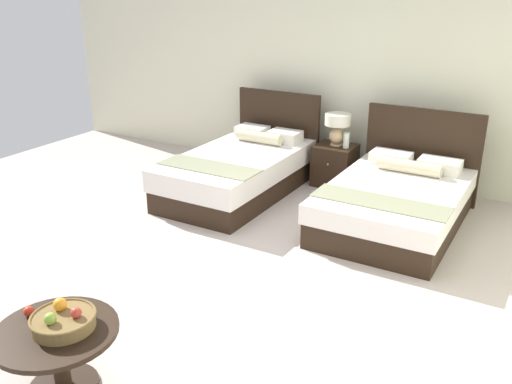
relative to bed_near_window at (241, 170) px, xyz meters
name	(u,v)px	position (x,y,z in m)	size (l,w,h in m)	color
ground_plane	(233,272)	(1.00, -1.79, -0.31)	(9.81, 9.92, 0.02)	#BCAEA4
wall_back	(359,76)	(1.00, 1.37, 1.06)	(9.81, 0.12, 2.73)	beige
bed_near_window	(241,170)	(0.00, 0.00, 0.00)	(1.23, 2.21, 1.13)	black
bed_near_corner	(397,201)	(2.00, 0.01, -0.02)	(1.38, 2.05, 1.12)	black
nightstand	(335,165)	(0.93, 0.86, -0.03)	(0.51, 0.49, 0.54)	black
table_lamp	(337,126)	(0.93, 0.88, 0.50)	(0.33, 0.33, 0.41)	tan
vase	(346,140)	(1.08, 0.82, 0.34)	(0.08, 0.08, 0.20)	silver
coffee_table	(58,345)	(0.85, -3.69, 0.04)	(0.80, 0.80, 0.46)	black
fruit_bowl	(63,320)	(0.88, -3.64, 0.22)	(0.42, 0.42, 0.17)	brown
loose_apple	(29,311)	(0.58, -3.66, 0.19)	(0.07, 0.07, 0.07)	red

